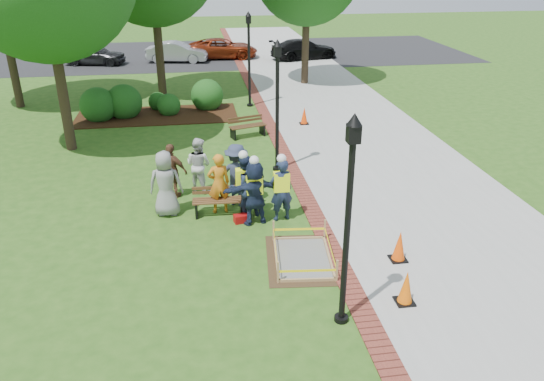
{
  "coord_description": "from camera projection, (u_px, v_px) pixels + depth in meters",
  "views": [
    {
      "loc": [
        -1.4,
        -11.21,
        6.73
      ],
      "look_at": [
        0.5,
        1.2,
        1.0
      ],
      "focal_mm": 35.0,
      "sensor_mm": 36.0,
      "label": 1
    }
  ],
  "objects": [
    {
      "name": "hivis_worker_b",
      "position": [
        281.0,
        188.0,
        14.09
      ],
      "size": [
        0.63,
        0.48,
        1.9
      ],
      "color": "#1A2F45",
      "rests_on": "ground"
    },
    {
      "name": "cone_front",
      "position": [
        406.0,
        288.0,
        10.91
      ],
      "size": [
        0.39,
        0.39,
        0.77
      ],
      "color": "black",
      "rests_on": "ground"
    },
    {
      "name": "brick_edging",
      "position": [
        270.0,
        124.0,
        22.29
      ],
      "size": [
        0.5,
        60.0,
        0.03
      ],
      "primitive_type": "cube",
      "color": "maroon",
      "rests_on": "ground"
    },
    {
      "name": "cone_far",
      "position": [
        304.0,
        116.0,
        22.18
      ],
      "size": [
        0.37,
        0.37,
        0.73
      ],
      "color": "black",
      "rests_on": "ground"
    },
    {
      "name": "hivis_worker_c",
      "position": [
        244.0,
        185.0,
        14.26
      ],
      "size": [
        0.66,
        0.55,
        1.93
      ],
      "color": "#1B2248",
      "rests_on": "ground"
    },
    {
      "name": "lamp_mid",
      "position": [
        277.0,
        97.0,
        16.7
      ],
      "size": [
        0.28,
        0.28,
        4.26
      ],
      "color": "black",
      "rests_on": "ground"
    },
    {
      "name": "bench_near",
      "position": [
        219.0,
        206.0,
        14.65
      ],
      "size": [
        1.44,
        0.54,
        0.77
      ],
      "color": "brown",
      "rests_on": "ground"
    },
    {
      "name": "sidewalk",
      "position": [
        345.0,
        121.0,
        22.74
      ],
      "size": [
        6.0,
        60.0,
        0.02
      ],
      "primitive_type": "cube",
      "color": "#9E9E99",
      "rests_on": "ground"
    },
    {
      "name": "casual_person_e",
      "position": [
        237.0,
        175.0,
        15.0
      ],
      "size": [
        0.67,
        0.55,
        1.81
      ],
      "color": "#2D354F",
      "rests_on": "ground"
    },
    {
      "name": "mulch_bed",
      "position": [
        157.0,
        116.0,
        23.43
      ],
      "size": [
        7.0,
        3.0,
        0.05
      ],
      "primitive_type": "cube",
      "color": "#381E0F",
      "rests_on": "ground"
    },
    {
      "name": "shrub_b",
      "position": [
        126.0,
        117.0,
        23.31
      ],
      "size": [
        1.56,
        1.56,
        1.56
      ],
      "primitive_type": "sphere",
      "color": "#1B4B15",
      "rests_on": "ground"
    },
    {
      "name": "casual_person_b",
      "position": [
        219.0,
        184.0,
        14.54
      ],
      "size": [
        0.6,
        0.44,
        1.73
      ],
      "color": "orange",
      "rests_on": "ground"
    },
    {
      "name": "shrub_c",
      "position": [
        170.0,
        115.0,
        23.61
      ],
      "size": [
        1.03,
        1.03,
        1.03
      ],
      "primitive_type": "sphere",
      "color": "#1B4B15",
      "rests_on": "ground"
    },
    {
      "name": "wet_concrete_pad",
      "position": [
        303.0,
        251.0,
        12.51
      ],
      "size": [
        1.93,
        2.46,
        0.55
      ],
      "color": "#47331E",
      "rests_on": "ground"
    },
    {
      "name": "shrub_e",
      "position": [
        159.0,
        109.0,
        24.41
      ],
      "size": [
        0.86,
        0.86,
        0.86
      ],
      "primitive_type": "sphere",
      "color": "#1B4B15",
      "rests_on": "ground"
    },
    {
      "name": "hivis_worker_a",
      "position": [
        255.0,
        190.0,
        13.91
      ],
      "size": [
        0.63,
        0.47,
        1.92
      ],
      "color": "#161E3A",
      "rests_on": "ground"
    },
    {
      "name": "shrub_a",
      "position": [
        100.0,
        120.0,
        22.87
      ],
      "size": [
        1.54,
        1.54,
        1.54
      ],
      "primitive_type": "sphere",
      "color": "#1B4B15",
      "rests_on": "ground"
    },
    {
      "name": "ground",
      "position": [
        259.0,
        249.0,
        13.06
      ],
      "size": [
        100.0,
        100.0,
        0.0
      ],
      "primitive_type": "plane",
      "color": "#285116",
      "rests_on": "ground"
    },
    {
      "name": "parked_car_c",
      "position": [
        223.0,
        58.0,
        35.83
      ],
      "size": [
        2.21,
        4.49,
        1.42
      ],
      "primitive_type": "imported",
      "rotation": [
        0.0,
        0.0,
        1.5
      ],
      "color": "maroon",
      "rests_on": "ground"
    },
    {
      "name": "toolbox",
      "position": [
        242.0,
        218.0,
        14.3
      ],
      "size": [
        0.48,
        0.32,
        0.22
      ],
      "primitive_type": "cube",
      "rotation": [
        0.0,
        0.0,
        0.2
      ],
      "color": "#950B0C",
      "rests_on": "ground"
    },
    {
      "name": "shrub_d",
      "position": [
        208.0,
        109.0,
        24.5
      ],
      "size": [
        1.48,
        1.48,
        1.48
      ],
      "primitive_type": "sphere",
      "color": "#1B4B15",
      "rests_on": "ground"
    },
    {
      "name": "bench_far",
      "position": [
        248.0,
        131.0,
        20.74
      ],
      "size": [
        1.52,
        0.88,
        0.78
      ],
      "color": "brown",
      "rests_on": "ground"
    },
    {
      "name": "casual_person_a",
      "position": [
        166.0,
        184.0,
        14.38
      ],
      "size": [
        0.62,
        0.42,
        1.85
      ],
      "color": "gray",
      "rests_on": "ground"
    },
    {
      "name": "cone_back",
      "position": [
        399.0,
        247.0,
        12.42
      ],
      "size": [
        0.39,
        0.39,
        0.78
      ],
      "color": "black",
      "rests_on": "ground"
    },
    {
      "name": "casual_person_c",
      "position": [
        199.0,
        165.0,
        15.87
      ],
      "size": [
        0.64,
        0.6,
        1.68
      ],
      "color": "silver",
      "rests_on": "ground"
    },
    {
      "name": "parked_car_d",
      "position": [
        304.0,
        59.0,
        35.6
      ],
      "size": [
        2.8,
        4.64,
        1.41
      ],
      "primitive_type": "imported",
      "rotation": [
        0.0,
        0.0,
        1.79
      ],
      "color": "black",
      "rests_on": "ground"
    },
    {
      "name": "parked_car_a",
      "position": [
        96.0,
        65.0,
        33.85
      ],
      "size": [
        2.83,
        4.68,
        1.42
      ],
      "primitive_type": "imported",
      "rotation": [
        0.0,
        0.0,
        1.35
      ],
      "color": "black",
      "rests_on": "ground"
    },
    {
      "name": "parking_lot",
      "position": [
        210.0,
        54.0,
        37.34
      ],
      "size": [
        36.0,
        12.0,
        0.01
      ],
      "primitive_type": "cube",
      "color": "black",
      "rests_on": "ground"
    },
    {
      "name": "lamp_near",
      "position": [
        349.0,
        209.0,
        9.51
      ],
      "size": [
        0.28,
        0.28,
        4.26
      ],
      "color": "black",
      "rests_on": "ground"
    },
    {
      "name": "casual_person_d",
      "position": [
        172.0,
        171.0,
        15.45
      ],
      "size": [
        0.62,
        0.54,
        1.65
      ],
      "color": "brown",
      "rests_on": "ground"
    },
    {
      "name": "lamp_far",
      "position": [
        249.0,
        52.0,
        23.89
      ],
      "size": [
        0.28,
        0.28,
        4.26
      ],
      "color": "black",
      "rests_on": "ground"
    },
    {
      "name": "parked_car_b",
      "position": [
        178.0,
        62.0,
        34.62
      ],
      "size": [
        2.62,
        4.58,
        1.41
      ],
      "primitive_type": "imported",
      "rotation": [
        0.0,
        0.0,
        1.39
      ],
      "color": "#A1A1A6",
      "rests_on": "ground"
    }
  ]
}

